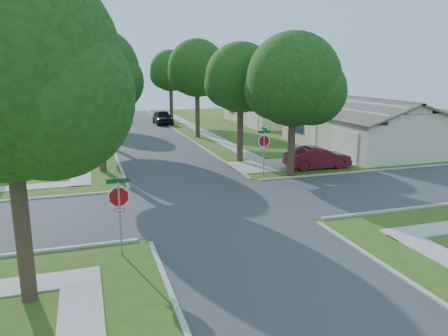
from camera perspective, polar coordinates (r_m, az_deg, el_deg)
ground at (r=21.39m, az=-1.61°, el=-4.76°), size 100.00×100.00×0.00m
road_ns at (r=21.39m, az=-1.61°, el=-4.75°), size 7.00×100.00×0.02m
sidewalk_ne at (r=47.52m, az=-3.30°, el=5.05°), size 1.20×40.00×0.04m
sidewalk_nw at (r=46.05m, az=-18.20°, el=4.18°), size 1.20×40.00×0.04m
driveway at (r=30.62m, az=8.94°, el=0.55°), size 8.80×3.60×0.05m
stop_sign_sw at (r=15.57m, az=-13.55°, el=-4.11°), size 1.05×0.80×2.98m
stop_sign_ne at (r=26.78m, az=5.24°, el=3.26°), size 1.05×0.80×2.98m
tree_e_near at (r=30.44m, az=2.26°, el=11.30°), size 4.97×4.80×8.28m
tree_e_mid at (r=41.91m, az=-3.48°, el=12.55°), size 5.59×5.40×9.21m
tree_e_far at (r=54.60m, az=-6.95°, el=12.27°), size 5.17×5.00×8.72m
tree_w_near at (r=28.61m, az=-16.10°, el=11.66°), size 5.38×5.20×8.97m
tree_w_mid at (r=40.61m, az=-16.75°, el=12.37°), size 5.80×5.60×9.56m
tree_w_far at (r=53.61m, az=-17.04°, el=11.30°), size 4.76×4.60×8.04m
tree_sw_corner at (r=12.72m, az=-26.31°, el=10.58°), size 6.21×6.00×9.55m
tree_ne_corner at (r=26.67m, az=9.17°, el=10.81°), size 5.80×5.60×8.66m
house_ne_near at (r=37.80m, az=17.41°, el=4.75°), size 8.42×13.60×4.23m
house_ne_far at (r=53.42m, az=6.26°, el=7.48°), size 8.42×13.60×4.23m
car_driveway at (r=29.57m, az=12.11°, el=1.36°), size 4.43×1.69×1.44m
car_curb_east at (r=52.51m, az=-8.02°, el=6.58°), size 2.00×4.87×1.65m
car_curb_west at (r=57.91m, az=-13.37°, el=6.77°), size 2.13×4.64×1.31m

